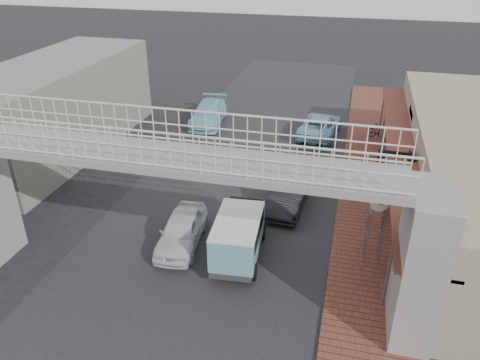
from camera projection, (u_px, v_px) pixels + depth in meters
The scene contains 14 objects.
ground at pixel (213, 229), 19.89m from camera, with size 120.00×120.00×0.00m, color black.
road_strip at pixel (213, 229), 19.89m from camera, with size 10.00×60.00×0.01m, color black.
sidewalk at pixel (371, 212), 21.03m from camera, with size 3.00×40.00×0.10m, color brown.
footbridge at pixel (174, 213), 14.98m from camera, with size 16.40×2.40×6.34m.
building_far_left at pixel (56, 107), 26.27m from camera, with size 5.00×14.00×5.00m, color gray.
white_hatchback at pixel (182, 230), 18.64m from camera, with size 1.53×3.79×1.29m, color silver.
dark_sedan at pixel (289, 191), 21.35m from camera, with size 1.49×4.27×1.41m, color black.
angkot_curb at pixel (320, 125), 28.92m from camera, with size 2.13×4.62×1.28m, color #7BBDD6.
angkot_far at pixel (208, 113), 30.74m from camera, with size 1.95×4.79×1.39m, color #7FCCDD.
angkot_van at pixel (239, 232), 17.63m from camera, with size 1.97×3.83×1.82m.
motorcycle_near at pixel (352, 172), 23.41m from camera, with size 0.60×1.71×0.90m, color black.
motorcycle_far at pixel (379, 131), 28.27m from camera, with size 0.42×1.50×0.90m, color black.
street_clock at pixel (379, 206), 16.73m from camera, with size 0.72×0.60×2.90m.
arrow_sign at pixel (413, 165), 19.21m from camera, with size 1.89×1.21×3.22m.
Camera 1 is at (5.20, -15.85, 11.09)m, focal length 35.00 mm.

